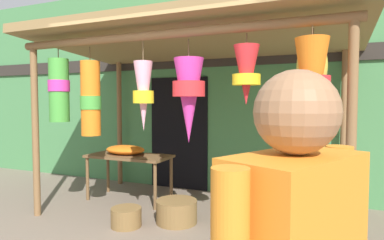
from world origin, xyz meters
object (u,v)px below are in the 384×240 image
at_px(folding_chair, 291,210).
at_px(wicker_basket_by_table, 177,211).
at_px(wicker_basket_spare, 126,217).
at_px(flower_heap_on_table, 126,150).
at_px(display_table, 129,160).

xyz_separation_m(folding_chair, wicker_basket_by_table, (-1.47, 0.46, -0.36)).
bearing_deg(wicker_basket_spare, flower_heap_on_table, 124.26).
distance_m(wicker_basket_by_table, wicker_basket_spare, 0.64).
height_order(folding_chair, wicker_basket_spare, folding_chair).
xyz_separation_m(flower_heap_on_table, folding_chair, (2.68, -1.09, -0.29)).
bearing_deg(flower_heap_on_table, wicker_basket_spare, -55.74).
xyz_separation_m(display_table, flower_heap_on_table, (-0.08, 0.03, 0.16)).
height_order(flower_heap_on_table, wicker_basket_spare, flower_heap_on_table).
bearing_deg(folding_chair, flower_heap_on_table, 157.81).
relative_size(folding_chair, wicker_basket_by_table, 1.59).
height_order(display_table, folding_chair, folding_chair).
xyz_separation_m(flower_heap_on_table, wicker_basket_by_table, (1.20, -0.63, -0.65)).
relative_size(display_table, wicker_basket_by_table, 2.51).
bearing_deg(folding_chair, wicker_basket_by_table, 162.66).
bearing_deg(folding_chair, display_table, 157.79).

